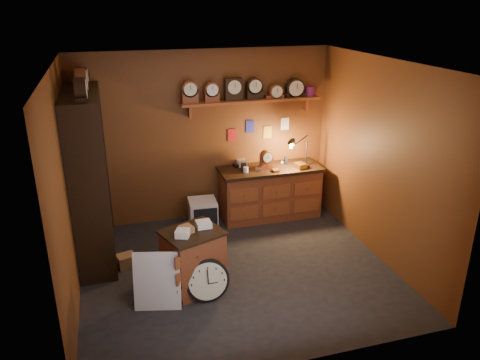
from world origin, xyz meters
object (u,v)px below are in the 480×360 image
at_px(low_cabinet, 193,258).
at_px(workbench, 270,189).
at_px(big_round_clock, 207,281).
at_px(shelving_unit, 87,171).

bearing_deg(low_cabinet, workbench, 26.28).
xyz_separation_m(workbench, low_cabinet, (-1.60, -1.70, -0.05)).
distance_m(workbench, big_round_clock, 2.50).
bearing_deg(shelving_unit, low_cabinet, -45.81).
xyz_separation_m(shelving_unit, low_cabinet, (1.17, -1.21, -0.83)).
bearing_deg(workbench, low_cabinet, -133.31).
height_order(shelving_unit, low_cabinet, shelving_unit).
relative_size(workbench, low_cabinet, 1.90).
bearing_deg(workbench, big_round_clock, -126.86).
height_order(shelving_unit, big_round_clock, shelving_unit).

